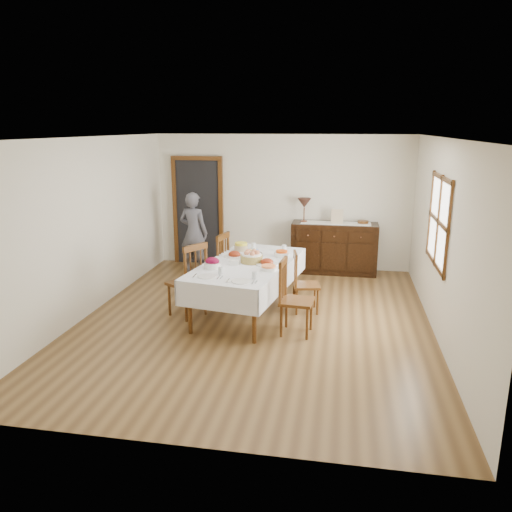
% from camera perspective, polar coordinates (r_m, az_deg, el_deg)
% --- Properties ---
extents(ground, '(6.00, 6.00, 0.00)m').
position_cam_1_polar(ground, '(7.32, -0.14, -7.41)').
color(ground, brown).
extents(room_shell, '(5.02, 6.02, 2.65)m').
position_cam_1_polar(room_shell, '(7.31, -0.68, 5.93)').
color(room_shell, white).
rests_on(room_shell, ground).
extents(dining_table, '(1.55, 2.47, 0.79)m').
position_cam_1_polar(dining_table, '(7.39, -0.98, -1.45)').
color(dining_table, white).
rests_on(dining_table, ground).
extents(chair_left_near, '(0.64, 0.64, 1.12)m').
position_cam_1_polar(chair_left_near, '(7.38, -7.63, -2.68)').
color(chair_left_near, '#512D10').
rests_on(chair_left_near, ground).
extents(chair_left_far, '(0.54, 0.54, 1.10)m').
position_cam_1_polar(chair_left_far, '(8.07, -4.71, -1.16)').
color(chair_left_far, '#512D10').
rests_on(chair_left_far, ground).
extents(chair_right_near, '(0.46, 0.46, 1.03)m').
position_cam_1_polar(chair_right_near, '(6.75, 4.24, -4.66)').
color(chair_right_near, '#512D10').
rests_on(chair_right_near, ground).
extents(chair_right_far, '(0.45, 0.45, 0.93)m').
position_cam_1_polar(chair_right_far, '(7.57, 5.41, -2.96)').
color(chair_right_far, '#512D10').
rests_on(chair_right_far, ground).
extents(sideboard, '(1.61, 0.58, 0.97)m').
position_cam_1_polar(sideboard, '(9.67, 8.91, 0.93)').
color(sideboard, black).
rests_on(sideboard, ground).
extents(person, '(0.57, 0.42, 1.66)m').
position_cam_1_polar(person, '(9.57, -7.15, 2.96)').
color(person, '#54545F').
rests_on(person, ground).
extents(bread_basket, '(0.33, 0.33, 0.19)m').
position_cam_1_polar(bread_basket, '(7.36, -0.51, -0.16)').
color(bread_basket, olive).
rests_on(bread_basket, dining_table).
extents(egg_basket, '(0.28, 0.28, 0.11)m').
position_cam_1_polar(egg_basket, '(7.71, -0.33, 0.23)').
color(egg_basket, black).
rests_on(egg_basket, dining_table).
extents(ham_platter_a, '(0.33, 0.33, 0.11)m').
position_cam_1_polar(ham_platter_a, '(7.69, -2.48, 0.12)').
color(ham_platter_a, white).
rests_on(ham_platter_a, dining_table).
extents(ham_platter_b, '(0.32, 0.32, 0.11)m').
position_cam_1_polar(ham_platter_b, '(7.24, 1.27, -0.79)').
color(ham_platter_b, white).
rests_on(ham_platter_b, dining_table).
extents(beet_bowl, '(0.23, 0.23, 0.16)m').
position_cam_1_polar(beet_bowl, '(7.08, -5.01, -0.85)').
color(beet_bowl, white).
rests_on(beet_bowl, dining_table).
extents(carrot_bowl, '(0.24, 0.24, 0.09)m').
position_cam_1_polar(carrot_bowl, '(7.72, 2.95, 0.27)').
color(carrot_bowl, white).
rests_on(carrot_bowl, dining_table).
extents(pineapple_bowl, '(0.22, 0.22, 0.13)m').
position_cam_1_polar(pineapple_bowl, '(8.07, -1.71, 1.07)').
color(pineapple_bowl, tan).
rests_on(pineapple_bowl, dining_table).
extents(casserole_dish, '(0.23, 0.23, 0.07)m').
position_cam_1_polar(casserole_dish, '(6.97, 1.44, -1.36)').
color(casserole_dish, white).
rests_on(casserole_dish, dining_table).
extents(butter_dish, '(0.15, 0.11, 0.07)m').
position_cam_1_polar(butter_dish, '(7.25, -2.55, -0.73)').
color(butter_dish, white).
rests_on(butter_dish, dining_table).
extents(setting_left, '(0.44, 0.31, 0.10)m').
position_cam_1_polar(setting_left, '(6.74, -5.13, -2.10)').
color(setting_left, white).
rests_on(setting_left, dining_table).
extents(setting_right, '(0.44, 0.31, 0.10)m').
position_cam_1_polar(setting_right, '(6.50, -1.25, -2.66)').
color(setting_right, white).
rests_on(setting_right, dining_table).
extents(glass_far_a, '(0.07, 0.07, 0.11)m').
position_cam_1_polar(glass_far_a, '(8.14, -0.29, 1.13)').
color(glass_far_a, silver).
rests_on(glass_far_a, dining_table).
extents(glass_far_b, '(0.07, 0.07, 0.11)m').
position_cam_1_polar(glass_far_b, '(8.00, 3.23, 0.88)').
color(glass_far_b, silver).
rests_on(glass_far_b, dining_table).
extents(runner, '(1.30, 0.35, 0.01)m').
position_cam_1_polar(runner, '(9.55, 9.09, 3.74)').
color(runner, white).
rests_on(runner, sideboard).
extents(table_lamp, '(0.26, 0.26, 0.46)m').
position_cam_1_polar(table_lamp, '(9.53, 5.54, 5.98)').
color(table_lamp, brown).
rests_on(table_lamp, sideboard).
extents(picture_frame, '(0.22, 0.08, 0.28)m').
position_cam_1_polar(picture_frame, '(9.45, 9.26, 4.46)').
color(picture_frame, '#C7B190').
rests_on(picture_frame, sideboard).
extents(deco_bowl, '(0.20, 0.20, 0.06)m').
position_cam_1_polar(deco_bowl, '(9.59, 12.14, 3.80)').
color(deco_bowl, '#512D10').
rests_on(deco_bowl, sideboard).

